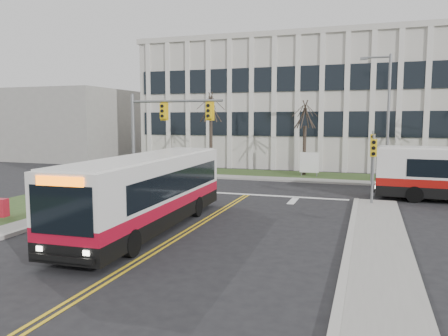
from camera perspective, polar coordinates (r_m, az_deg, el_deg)
ground at (r=19.23m, az=-3.40°, el=-7.42°), size 120.00×120.00×0.00m
sidewalk_east at (r=13.14m, az=20.22°, el=-14.07°), size 2.00×26.00×0.14m
sidewalk_cross at (r=32.90m, az=14.83°, el=-1.75°), size 44.00×1.60×0.14m
building_lawn at (r=35.68m, az=15.12°, el=-1.17°), size 44.00×5.00×0.12m
office_building at (r=47.40m, az=16.20°, el=7.79°), size 40.00×16.00×12.00m
building_annex at (r=54.46m, az=-18.92°, el=5.37°), size 12.00×12.00×8.00m
mast_arm_signal at (r=27.55m, az=-8.80°, el=5.60°), size 6.11×0.38×6.20m
signal_pole_near at (r=24.33m, az=18.91°, el=1.11°), size 0.34×0.39×3.80m
signal_pole_far at (r=32.80m, az=18.81°, el=2.37°), size 0.34×0.39×3.80m
streetlight at (r=33.56m, az=20.40°, el=6.99°), size 2.15×0.25×9.20m
directory_sign at (r=35.29m, az=11.07°, el=0.67°), size 1.50×0.12×2.00m
tree_left at (r=37.66m, az=-1.74°, el=7.75°), size 1.80×1.80×7.70m
tree_mid at (r=35.89m, az=10.54°, el=6.71°), size 1.80×1.80×6.82m
bus_main at (r=18.44m, az=-9.87°, el=-3.30°), size 2.88×11.42×3.02m
newspaper_box_blue at (r=22.47m, az=-19.84°, el=-4.55°), size 0.58×0.54×0.95m
newspaper_box_red at (r=22.64m, az=-27.05°, el=-4.79°), size 0.56×0.51×0.95m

